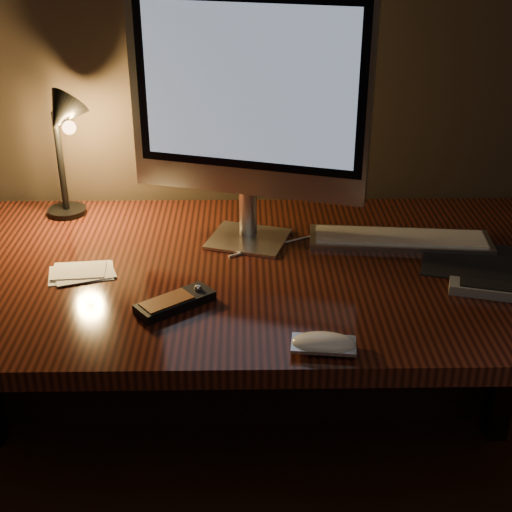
{
  "coord_description": "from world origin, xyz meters",
  "views": [
    {
      "loc": [
        0.0,
        0.51,
        1.45
      ],
      "look_at": [
        0.02,
        1.73,
        0.83
      ],
      "focal_mm": 50.0,
      "sensor_mm": 36.0,
      "label": 1
    }
  ],
  "objects_px": {
    "desk": "(244,302)",
    "monitor": "(248,102)",
    "mouse": "(324,345)",
    "tv_remote": "(500,291)",
    "desk_lamp": "(63,132)",
    "keyboard": "(400,239)",
    "media_remote": "(175,302)"
  },
  "relations": [
    {
      "from": "tv_remote",
      "to": "monitor",
      "type": "bearing_deg",
      "value": 168.14
    },
    {
      "from": "media_remote",
      "to": "tv_remote",
      "type": "height_order",
      "value": "media_remote"
    },
    {
      "from": "keyboard",
      "to": "tv_remote",
      "type": "height_order",
      "value": "tv_remote"
    },
    {
      "from": "tv_remote",
      "to": "mouse",
      "type": "bearing_deg",
      "value": -137.48
    },
    {
      "from": "monitor",
      "to": "mouse",
      "type": "xyz_separation_m",
      "value": [
        0.13,
        -0.44,
        -0.31
      ]
    },
    {
      "from": "mouse",
      "to": "tv_remote",
      "type": "distance_m",
      "value": 0.41
    },
    {
      "from": "mouse",
      "to": "monitor",
      "type": "bearing_deg",
      "value": 112.61
    },
    {
      "from": "keyboard",
      "to": "media_remote",
      "type": "relative_size",
      "value": 2.61
    },
    {
      "from": "desk",
      "to": "keyboard",
      "type": "xyz_separation_m",
      "value": [
        0.36,
        0.04,
        0.14
      ]
    },
    {
      "from": "keyboard",
      "to": "desk_lamp",
      "type": "distance_m",
      "value": 0.81
    },
    {
      "from": "media_remote",
      "to": "tv_remote",
      "type": "xyz_separation_m",
      "value": [
        0.63,
        0.03,
        0.0
      ]
    },
    {
      "from": "desk",
      "to": "tv_remote",
      "type": "bearing_deg",
      "value": -22.23
    },
    {
      "from": "desk",
      "to": "tv_remote",
      "type": "relative_size",
      "value": 8.11
    },
    {
      "from": "tv_remote",
      "to": "keyboard",
      "type": "bearing_deg",
      "value": 136.22
    },
    {
      "from": "desk",
      "to": "monitor",
      "type": "relative_size",
      "value": 2.94
    },
    {
      "from": "mouse",
      "to": "desk_lamp",
      "type": "height_order",
      "value": "desk_lamp"
    },
    {
      "from": "mouse",
      "to": "tv_remote",
      "type": "bearing_deg",
      "value": 33.54
    },
    {
      "from": "desk",
      "to": "monitor",
      "type": "xyz_separation_m",
      "value": [
        0.01,
        0.05,
        0.45
      ]
    },
    {
      "from": "keyboard",
      "to": "tv_remote",
      "type": "relative_size",
      "value": 2.07
    },
    {
      "from": "media_remote",
      "to": "tv_remote",
      "type": "relative_size",
      "value": 0.79
    },
    {
      "from": "desk",
      "to": "tv_remote",
      "type": "xyz_separation_m",
      "value": [
        0.5,
        -0.21,
        0.14
      ]
    },
    {
      "from": "tv_remote",
      "to": "desk_lamp",
      "type": "height_order",
      "value": "desk_lamp"
    },
    {
      "from": "keyboard",
      "to": "desk_lamp",
      "type": "bearing_deg",
      "value": 174.86
    },
    {
      "from": "desk",
      "to": "keyboard",
      "type": "height_order",
      "value": "keyboard"
    },
    {
      "from": "mouse",
      "to": "media_remote",
      "type": "distance_m",
      "value": 0.31
    },
    {
      "from": "keyboard",
      "to": "mouse",
      "type": "bearing_deg",
      "value": -111.04
    },
    {
      "from": "desk",
      "to": "mouse",
      "type": "distance_m",
      "value": 0.44
    },
    {
      "from": "monitor",
      "to": "tv_remote",
      "type": "distance_m",
      "value": 0.64
    },
    {
      "from": "monitor",
      "to": "tv_remote",
      "type": "xyz_separation_m",
      "value": [
        0.49,
        -0.26,
        -0.31
      ]
    },
    {
      "from": "mouse",
      "to": "keyboard",
      "type": "bearing_deg",
      "value": 69.86
    },
    {
      "from": "desk",
      "to": "media_remote",
      "type": "relative_size",
      "value": 10.23
    },
    {
      "from": "keyboard",
      "to": "media_remote",
      "type": "xyz_separation_m",
      "value": [
        -0.49,
        -0.28,
        0.0
      ]
    }
  ]
}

